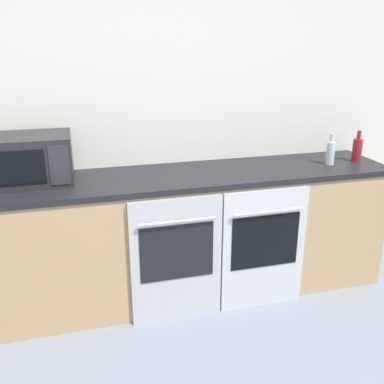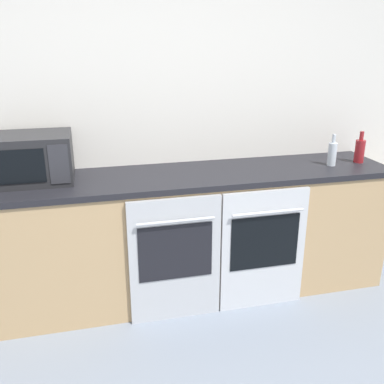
% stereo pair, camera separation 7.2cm
% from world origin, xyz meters
% --- Properties ---
extents(wall_back, '(10.00, 0.06, 2.60)m').
position_xyz_m(wall_back, '(0.00, 2.08, 1.30)').
color(wall_back, silver).
rests_on(wall_back, ground_plane).
extents(counter_back, '(3.12, 0.62, 0.93)m').
position_xyz_m(counter_back, '(0.00, 1.75, 0.47)').
color(counter_back, tan).
rests_on(counter_back, ground_plane).
extents(oven_left, '(0.61, 0.06, 0.87)m').
position_xyz_m(oven_left, '(-0.07, 1.44, 0.44)').
color(oven_left, '#B7BABF').
rests_on(oven_left, ground_plane).
extents(oven_right, '(0.61, 0.06, 0.87)m').
position_xyz_m(oven_right, '(0.55, 1.44, 0.44)').
color(oven_right, silver).
rests_on(oven_right, ground_plane).
extents(microwave, '(0.54, 0.40, 0.31)m').
position_xyz_m(microwave, '(-0.94, 1.83, 1.08)').
color(microwave, '#232326').
rests_on(microwave, counter_back).
extents(bottle_clear, '(0.06, 0.06, 0.23)m').
position_xyz_m(bottle_clear, '(1.16, 1.70, 1.02)').
color(bottle_clear, silver).
rests_on(bottle_clear, counter_back).
extents(bottle_red, '(0.07, 0.07, 0.24)m').
position_xyz_m(bottle_red, '(1.41, 1.73, 1.02)').
color(bottle_red, maroon).
rests_on(bottle_red, counter_back).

